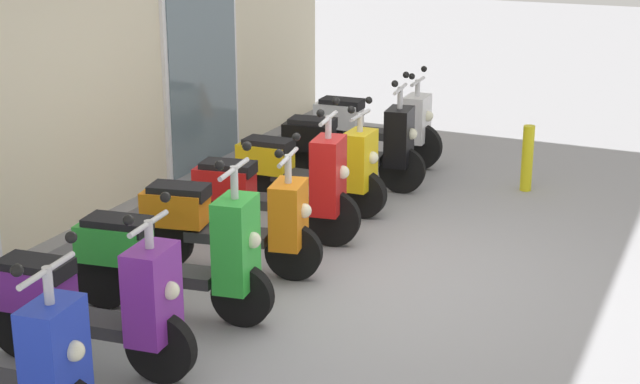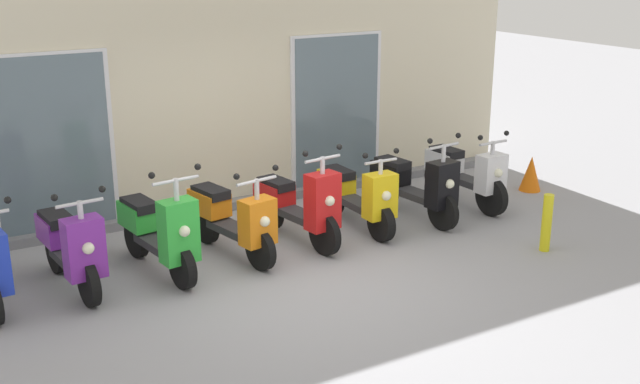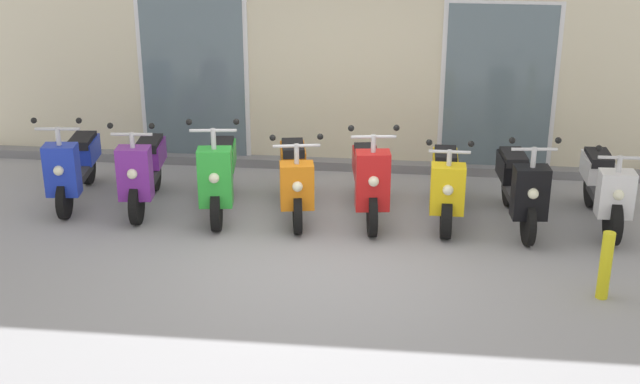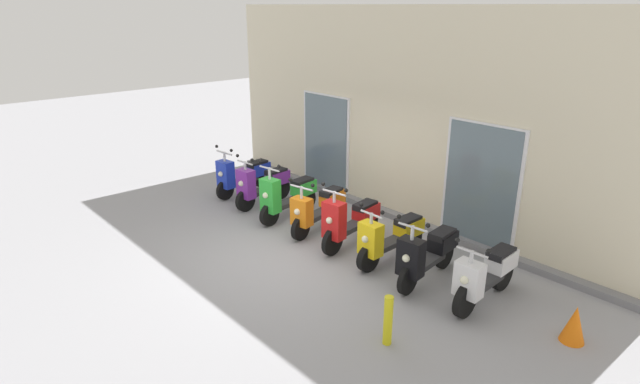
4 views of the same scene
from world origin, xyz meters
The scene contains 11 objects.
ground_plane centered at (0.00, 0.00, 0.00)m, with size 40.00×40.00×0.00m, color #939399.
storefront_facade centered at (0.00, 2.80, 2.03)m, with size 10.09×0.50×4.19m.
scooter_blue centered at (-3.17, 1.07, 0.47)m, with size 0.58×1.58×1.23m.
scooter_purple centered at (-2.26, 0.97, 0.49)m, with size 0.54×1.52×1.22m.
scooter_green centered at (-1.32, 0.91, 0.50)m, with size 0.60×1.58×1.32m.
scooter_orange centered at (-0.42, 0.97, 0.47)m, with size 0.67×1.57×1.17m.
scooter_red centered at (0.45, 0.97, 0.49)m, with size 0.60×1.62×1.30m.
scooter_yellow centered at (1.35, 1.05, 0.44)m, with size 0.52×1.61×1.14m.
scooter_black centered at (2.19, 0.94, 0.49)m, with size 0.56×1.61×1.24m.
scooter_white centered at (3.16, 1.06, 0.46)m, with size 0.54×1.60×1.14m.
curb_bollard centered at (2.86, -0.76, 0.35)m, with size 0.12×0.12×0.70m, color yellow.
Camera 3 is at (0.97, -8.80, 4.26)m, focal length 50.23 mm.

